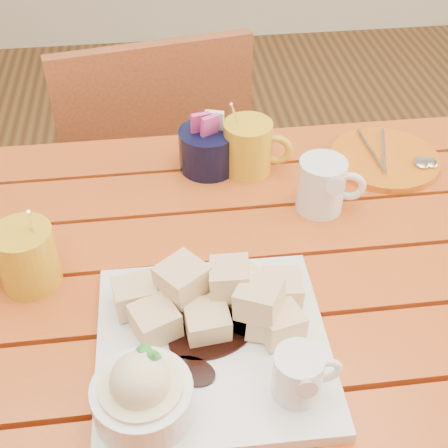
{
  "coord_description": "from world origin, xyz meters",
  "views": [
    {
      "loc": [
        -0.03,
        -0.57,
        1.36
      ],
      "look_at": [
        0.05,
        0.06,
        0.82
      ],
      "focal_mm": 50.0,
      "sensor_mm": 36.0,
      "label": 1
    }
  ],
  "objects": [
    {
      "name": "table",
      "position": [
        0.0,
        0.0,
        0.64
      ],
      "size": [
        1.2,
        0.79,
        0.75
      ],
      "color": "#AD3616",
      "rests_on": "ground"
    },
    {
      "name": "dessert_plate",
      "position": [
        -0.0,
        -0.11,
        0.78
      ],
      "size": [
        0.28,
        0.28,
        0.11
      ],
      "rotation": [
        0.0,
        0.0,
        -0.02
      ],
      "color": "white",
      "rests_on": "table"
    },
    {
      "name": "coffee_mug_left",
      "position": [
        -0.22,
        0.05,
        0.8
      ],
      "size": [
        0.11,
        0.08,
        0.13
      ],
      "rotation": [
        0.0,
        0.0,
        -0.09
      ],
      "color": "gold",
      "rests_on": "table"
    },
    {
      "name": "coffee_mug_right",
      "position": [
        0.11,
        0.27,
        0.8
      ],
      "size": [
        0.11,
        0.08,
        0.13
      ],
      "rotation": [
        0.0,
        0.0,
        -0.28
      ],
      "color": "gold",
      "rests_on": "table"
    },
    {
      "name": "cream_pitcher",
      "position": [
        0.21,
        0.16,
        0.8
      ],
      "size": [
        0.1,
        0.09,
        0.09
      ],
      "rotation": [
        0.0,
        0.0,
        -0.26
      ],
      "color": "white",
      "rests_on": "table"
    },
    {
      "name": "sugar_caddy",
      "position": [
        0.05,
        0.29,
        0.79
      ],
      "size": [
        0.1,
        0.1,
        0.11
      ],
      "color": "black",
      "rests_on": "table"
    },
    {
      "name": "orange_saucer",
      "position": [
        0.35,
        0.27,
        0.76
      ],
      "size": [
        0.18,
        0.18,
        0.02
      ],
      "rotation": [
        0.0,
        0.0,
        -0.15
      ],
      "color": "#D46512",
      "rests_on": "table"
    },
    {
      "name": "chair_far",
      "position": [
        -0.05,
        0.66,
        0.48
      ],
      "size": [
        0.47,
        0.47,
        0.86
      ],
      "rotation": [
        0.0,
        0.0,
        3.32
      ],
      "color": "brown",
      "rests_on": "ground"
    }
  ]
}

